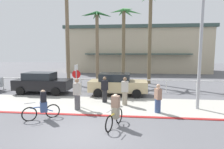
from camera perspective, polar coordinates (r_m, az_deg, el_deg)
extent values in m
plane|color=#5B5B60|center=(17.75, -0.39, -3.99)|extent=(80.00, 80.00, 0.00)
cube|color=#ADAAA0|center=(12.15, -3.50, -9.06)|extent=(44.00, 4.00, 0.02)
cube|color=maroon|center=(10.27, -5.39, -12.05)|extent=(44.00, 0.24, 0.03)
cube|color=#BCAD8E|center=(33.72, 7.40, 6.98)|extent=(22.48, 8.78, 6.90)
cube|color=#384C47|center=(33.93, 7.49, 13.24)|extent=(23.08, 9.38, 0.50)
cube|color=#384C47|center=(28.83, 7.60, 6.11)|extent=(15.74, 1.20, 0.16)
cylinder|color=white|center=(16.11, -0.99, -1.50)|extent=(23.99, 0.08, 0.08)
cylinder|color=white|center=(19.80, -29.76, -2.31)|extent=(0.08, 0.08, 1.00)
cylinder|color=white|center=(18.50, -23.72, -2.56)|extent=(0.08, 0.08, 1.00)
cylinder|color=white|center=(17.43, -16.85, -2.82)|extent=(0.08, 0.08, 1.00)
cylinder|color=white|center=(16.65, -9.22, -3.05)|extent=(0.08, 0.08, 1.00)
cylinder|color=white|center=(16.19, -0.98, -3.25)|extent=(0.08, 0.08, 1.00)
cylinder|color=white|center=(16.08, 7.55, -3.38)|extent=(0.08, 0.08, 1.00)
cylinder|color=white|center=(16.32, 16.01, -3.44)|extent=(0.08, 0.08, 1.00)
cylinder|color=white|center=(16.90, 24.06, -3.42)|extent=(0.08, 0.08, 1.00)
cylinder|color=gray|center=(11.84, -10.55, -4.16)|extent=(0.08, 0.08, 2.20)
cube|color=white|center=(11.67, -10.69, 2.02)|extent=(0.04, 0.56, 0.36)
cylinder|color=red|center=(11.71, -10.65, 0.07)|extent=(0.52, 0.03, 0.52)
cylinder|color=#9EA0A5|center=(11.94, 25.05, 8.19)|extent=(0.18, 0.18, 7.50)
cylinder|color=#756047|center=(20.39, -13.18, 10.76)|extent=(0.36, 0.36, 9.58)
cylinder|color=#756047|center=(21.25, -4.45, 8.01)|extent=(0.36, 0.36, 7.55)
cone|color=#235B2D|center=(21.49, -2.32, 17.51)|extent=(1.71, 0.32, 0.78)
cone|color=#235B2D|center=(22.08, -2.43, 17.46)|extent=(1.61, 1.43, 0.61)
cone|color=#235B2D|center=(22.20, -3.94, 17.13)|extent=(0.55, 1.42, 0.79)
cone|color=#235B2D|center=(22.26, -5.16, 17.03)|extent=(1.03, 1.46, 0.83)
cone|color=#235B2D|center=(22.07, -6.54, 17.47)|extent=(1.76, 0.90, 0.58)
cone|color=#235B2D|center=(21.49, -6.94, 17.49)|extent=(1.82, 0.92, 0.76)
cone|color=#235B2D|center=(20.97, -6.16, 17.67)|extent=(1.19, 1.74, 0.83)
cone|color=#235B2D|center=(21.01, -4.56, 17.66)|extent=(0.55, 1.39, 0.83)
cone|color=#235B2D|center=(21.07, -3.21, 17.78)|extent=(1.40, 1.25, 0.74)
cylinder|color=brown|center=(20.47, 3.47, 8.24)|extent=(0.36, 0.36, 7.68)
cone|color=#387F3D|center=(20.85, 6.28, 18.14)|extent=(1.97, 0.32, 0.80)
cone|color=#387F3D|center=(21.65, 4.94, 17.78)|extent=(1.25, 1.85, 0.76)
cone|color=#387F3D|center=(21.42, 2.73, 17.92)|extent=(0.96, 1.34, 0.75)
cone|color=#387F3D|center=(20.93, 1.48, 18.41)|extent=(1.49, 0.32, 0.60)
cone|color=#387F3D|center=(20.26, 2.33, 18.55)|extent=(1.08, 1.54, 0.77)
cone|color=#387F3D|center=(20.08, 4.85, 18.89)|extent=(1.24, 1.83, 0.60)
cylinder|color=brown|center=(20.21, 11.26, 10.20)|extent=(0.36, 0.36, 9.13)
cube|color=black|center=(16.31, -19.94, -2.77)|extent=(4.40, 1.80, 0.80)
cube|color=#1E2328|center=(16.32, -20.82, -0.38)|extent=(2.29, 1.58, 0.56)
cylinder|color=black|center=(16.64, -14.15, -3.78)|extent=(0.66, 0.22, 0.66)
cylinder|color=black|center=(15.00, -16.53, -5.01)|extent=(0.66, 0.22, 0.66)
cylinder|color=black|center=(17.80, -22.70, -3.42)|extent=(0.66, 0.22, 0.66)
cylinder|color=black|center=(16.28, -25.75, -4.49)|extent=(0.66, 0.22, 0.66)
cube|color=tan|center=(14.66, 1.81, -3.40)|extent=(4.40, 1.80, 0.80)
cube|color=#1E2328|center=(14.57, 0.84, -0.75)|extent=(2.29, 1.58, 0.56)
cylinder|color=black|center=(15.58, 7.24, -4.34)|extent=(0.66, 0.22, 0.66)
cylinder|color=black|center=(13.82, 7.38, -5.78)|extent=(0.66, 0.22, 0.66)
cylinder|color=black|center=(15.77, -3.07, -4.16)|extent=(0.66, 0.22, 0.66)
cylinder|color=black|center=(14.04, -4.24, -5.54)|extent=(0.66, 0.22, 0.66)
torus|color=black|center=(8.23, -0.87, -14.57)|extent=(0.29, 0.70, 0.72)
torus|color=black|center=(9.18, 2.16, -12.28)|extent=(0.29, 0.70, 0.72)
cylinder|color=gold|center=(8.84, 1.32, -12.02)|extent=(0.27, 0.67, 0.35)
cylinder|color=gold|center=(8.34, -0.14, -12.17)|extent=(0.17, 0.38, 0.07)
cylinder|color=gold|center=(8.73, 1.07, -11.77)|extent=(0.05, 0.05, 0.44)
cylinder|color=silver|center=(8.09, -0.72, -10.82)|extent=(0.19, 0.49, 0.04)
cube|color=gray|center=(8.71, 1.07, -11.39)|extent=(0.37, 0.39, 0.52)
cube|color=#93705B|center=(8.56, 1.08, -8.09)|extent=(0.41, 0.35, 0.52)
sphere|color=beige|center=(8.51, 1.08, -6.59)|extent=(0.22, 0.22, 0.22)
torus|color=black|center=(10.20, -23.53, -10.88)|extent=(0.63, 0.45, 0.72)
torus|color=black|center=(10.32, -17.33, -10.42)|extent=(0.63, 0.45, 0.72)
cylinder|color=#2851A8|center=(10.23, -19.24, -9.77)|extent=(0.60, 0.42, 0.35)
cylinder|color=#2851A8|center=(10.14, -22.24, -9.22)|extent=(0.35, 0.25, 0.07)
cylinder|color=#2851A8|center=(10.20, -19.79, -9.43)|extent=(0.05, 0.05, 0.44)
cylinder|color=silver|center=(10.06, -23.40, -7.87)|extent=(0.44, 0.30, 0.04)
cube|color=#384C7A|center=(10.18, -19.80, -9.10)|extent=(0.42, 0.41, 0.52)
cube|color=black|center=(10.05, -19.92, -6.25)|extent=(0.40, 0.43, 0.52)
sphere|color=#D6A884|center=(10.00, -19.97, -4.97)|extent=(0.22, 0.22, 0.22)
cylinder|color=#4C4C51|center=(11.20, -10.34, -8.25)|extent=(0.36, 0.36, 0.88)
cube|color=#B7B2A8|center=(11.02, -10.43, -4.33)|extent=(0.43, 0.31, 0.68)
sphere|color=#9E7556|center=(10.94, -10.48, -1.80)|extent=(0.24, 0.24, 0.24)
cylinder|color=#232326|center=(12.63, -2.21, -6.55)|extent=(0.42, 0.42, 0.83)
cube|color=black|center=(12.48, -2.22, -3.28)|extent=(0.47, 0.39, 0.64)
sphere|color=brown|center=(12.40, -2.23, -1.18)|extent=(0.23, 0.23, 0.23)
cylinder|color=gray|center=(12.02, 3.85, -7.18)|extent=(0.38, 0.38, 0.85)
cube|color=#B7B2A8|center=(11.86, 3.88, -3.64)|extent=(0.44, 0.33, 0.66)
sphere|color=brown|center=(11.78, 3.90, -1.36)|extent=(0.23, 0.23, 0.23)
cylinder|color=#384C7A|center=(10.85, 13.54, -9.14)|extent=(0.41, 0.41, 0.77)
cube|color=#93705B|center=(10.69, 13.64, -5.64)|extent=(0.38, 0.47, 0.59)
sphere|color=#D6A884|center=(10.61, 13.71, -3.37)|extent=(0.21, 0.21, 0.21)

